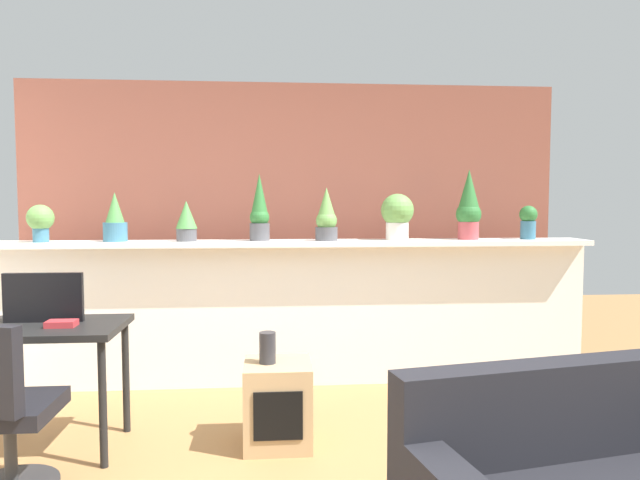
{
  "coord_description": "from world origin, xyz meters",
  "views": [
    {
      "loc": [
        -0.18,
        -2.58,
        1.47
      ],
      "look_at": [
        0.12,
        1.1,
        1.22
      ],
      "focal_mm": 32.46,
      "sensor_mm": 36.0,
      "label": 1
    }
  ],
  "objects_px": {
    "office_chair": "(1,425)",
    "potted_plant_0": "(40,221)",
    "potted_plant_6": "(469,206)",
    "vase_on_shelf": "(268,348)",
    "potted_plant_2": "(186,221)",
    "tv_monitor": "(43,297)",
    "potted_plant_5": "(397,214)",
    "potted_plant_3": "(259,211)",
    "potted_plant_4": "(326,217)",
    "desk": "(26,339)",
    "potted_plant_1": "(115,220)",
    "book_on_desk": "(62,324)",
    "side_cube_shelf": "(278,404)",
    "potted_plant_7": "(528,221)"
  },
  "relations": [
    {
      "from": "desk",
      "to": "potted_plant_1",
      "type": "bearing_deg",
      "value": 78.89
    },
    {
      "from": "potted_plant_3",
      "to": "book_on_desk",
      "type": "bearing_deg",
      "value": -132.72
    },
    {
      "from": "side_cube_shelf",
      "to": "book_on_desk",
      "type": "distance_m",
      "value": 1.34
    },
    {
      "from": "potted_plant_0",
      "to": "office_chair",
      "type": "distance_m",
      "value": 1.98
    },
    {
      "from": "potted_plant_3",
      "to": "desk",
      "type": "relative_size",
      "value": 0.48
    },
    {
      "from": "potted_plant_4",
      "to": "potted_plant_7",
      "type": "height_order",
      "value": "potted_plant_4"
    },
    {
      "from": "potted_plant_5",
      "to": "potted_plant_7",
      "type": "height_order",
      "value": "potted_plant_5"
    },
    {
      "from": "potted_plant_5",
      "to": "tv_monitor",
      "type": "height_order",
      "value": "potted_plant_5"
    },
    {
      "from": "book_on_desk",
      "to": "potted_plant_1",
      "type": "bearing_deg",
      "value": 90.29
    },
    {
      "from": "potted_plant_2",
      "to": "tv_monitor",
      "type": "distance_m",
      "value": 1.31
    },
    {
      "from": "potted_plant_1",
      "to": "desk",
      "type": "xyz_separation_m",
      "value": [
        -0.22,
        -1.13,
        -0.66
      ]
    },
    {
      "from": "potted_plant_0",
      "to": "potted_plant_6",
      "type": "xyz_separation_m",
      "value": [
        3.33,
        0.05,
        0.1
      ]
    },
    {
      "from": "potted_plant_3",
      "to": "potted_plant_7",
      "type": "relative_size",
      "value": 1.92
    },
    {
      "from": "potted_plant_2",
      "to": "potted_plant_6",
      "type": "relative_size",
      "value": 0.55
    },
    {
      "from": "potted_plant_0",
      "to": "potted_plant_6",
      "type": "relative_size",
      "value": 0.5
    },
    {
      "from": "potted_plant_4",
      "to": "potted_plant_5",
      "type": "height_order",
      "value": "potted_plant_4"
    },
    {
      "from": "tv_monitor",
      "to": "office_chair",
      "type": "height_order",
      "value": "tv_monitor"
    },
    {
      "from": "potted_plant_0",
      "to": "office_chair",
      "type": "height_order",
      "value": "potted_plant_0"
    },
    {
      "from": "office_chair",
      "to": "vase_on_shelf",
      "type": "bearing_deg",
      "value": 24.41
    },
    {
      "from": "office_chair",
      "to": "potted_plant_4",
      "type": "bearing_deg",
      "value": 44.34
    },
    {
      "from": "potted_plant_4",
      "to": "book_on_desk",
      "type": "height_order",
      "value": "potted_plant_4"
    },
    {
      "from": "potted_plant_6",
      "to": "desk",
      "type": "height_order",
      "value": "potted_plant_6"
    },
    {
      "from": "potted_plant_0",
      "to": "desk",
      "type": "distance_m",
      "value": 1.3
    },
    {
      "from": "potted_plant_6",
      "to": "vase_on_shelf",
      "type": "height_order",
      "value": "potted_plant_6"
    },
    {
      "from": "potted_plant_7",
      "to": "tv_monitor",
      "type": "xyz_separation_m",
      "value": [
        -3.43,
        -1.04,
        -0.41
      ]
    },
    {
      "from": "office_chair",
      "to": "potted_plant_5",
      "type": "bearing_deg",
      "value": 36.88
    },
    {
      "from": "potted_plant_2",
      "to": "side_cube_shelf",
      "type": "distance_m",
      "value": 1.7
    },
    {
      "from": "potted_plant_5",
      "to": "side_cube_shelf",
      "type": "height_order",
      "value": "potted_plant_5"
    },
    {
      "from": "potted_plant_4",
      "to": "office_chair",
      "type": "xyz_separation_m",
      "value": [
        -1.73,
        -1.69,
        -0.95
      ]
    },
    {
      "from": "vase_on_shelf",
      "to": "office_chair",
      "type": "bearing_deg",
      "value": -155.59
    },
    {
      "from": "potted_plant_5",
      "to": "potted_plant_3",
      "type": "bearing_deg",
      "value": 179.67
    },
    {
      "from": "desk",
      "to": "book_on_desk",
      "type": "bearing_deg",
      "value": -15.98
    },
    {
      "from": "potted_plant_5",
      "to": "office_chair",
      "type": "distance_m",
      "value": 3.04
    },
    {
      "from": "potted_plant_5",
      "to": "tv_monitor",
      "type": "relative_size",
      "value": 0.81
    },
    {
      "from": "potted_plant_5",
      "to": "tv_monitor",
      "type": "xyz_separation_m",
      "value": [
        -2.35,
        -1.04,
        -0.46
      ]
    },
    {
      "from": "potted_plant_1",
      "to": "potted_plant_7",
      "type": "bearing_deg",
      "value": -0.19
    },
    {
      "from": "potted_plant_1",
      "to": "potted_plant_2",
      "type": "relative_size",
      "value": 1.21
    },
    {
      "from": "office_chair",
      "to": "potted_plant_0",
      "type": "bearing_deg",
      "value": 104.59
    },
    {
      "from": "book_on_desk",
      "to": "potted_plant_0",
      "type": "bearing_deg",
      "value": 115.34
    },
    {
      "from": "potted_plant_4",
      "to": "vase_on_shelf",
      "type": "bearing_deg",
      "value": -112.27
    },
    {
      "from": "potted_plant_4",
      "to": "potted_plant_6",
      "type": "distance_m",
      "value": 1.17
    },
    {
      "from": "book_on_desk",
      "to": "desk",
      "type": "bearing_deg",
      "value": 164.02
    },
    {
      "from": "potted_plant_2",
      "to": "side_cube_shelf",
      "type": "height_order",
      "value": "potted_plant_2"
    },
    {
      "from": "desk",
      "to": "potted_plant_2",
      "type": "bearing_deg",
      "value": 55.2
    },
    {
      "from": "potted_plant_5",
      "to": "side_cube_shelf",
      "type": "bearing_deg",
      "value": -130.02
    },
    {
      "from": "potted_plant_5",
      "to": "office_chair",
      "type": "relative_size",
      "value": 0.41
    },
    {
      "from": "potted_plant_2",
      "to": "potted_plant_5",
      "type": "xyz_separation_m",
      "value": [
        1.66,
        0.02,
        0.04
      ]
    },
    {
      "from": "potted_plant_1",
      "to": "potted_plant_6",
      "type": "height_order",
      "value": "potted_plant_6"
    },
    {
      "from": "potted_plant_1",
      "to": "potted_plant_4",
      "type": "bearing_deg",
      "value": -1.56
    },
    {
      "from": "potted_plant_4",
      "to": "desk",
      "type": "distance_m",
      "value": 2.25
    }
  ]
}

